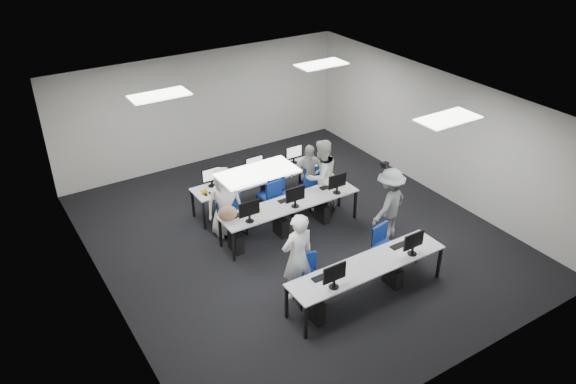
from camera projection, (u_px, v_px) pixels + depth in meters
room at (296, 175)px, 11.50m from camera, size 9.00×9.02×3.00m
ceiling_panels at (296, 106)px, 10.77m from camera, size 5.20×4.60×0.02m
desk_front at (368, 267)px, 10.14m from camera, size 3.20×0.70×0.73m
desk_mid at (291, 205)px, 12.05m from camera, size 3.20×0.70×0.73m
desk_back at (258, 179)px, 13.08m from camera, size 3.20×0.70×0.73m
equipment_front at (359, 285)px, 10.19m from camera, size 2.51×0.41×1.19m
equipment_mid at (284, 220)px, 12.11m from camera, size 2.91×0.41×1.19m
equipment_back at (265, 188)px, 13.34m from camera, size 2.91×0.41×1.19m
chair_0 at (308, 288)px, 10.23m from camera, size 0.56×0.59×0.93m
chair_1 at (385, 255)px, 11.12m from camera, size 0.53×0.56×0.92m
chair_2 at (232, 223)px, 12.13m from camera, size 0.58×0.61×0.94m
chair_3 at (281, 204)px, 12.82m from camera, size 0.47×0.51×0.94m
chair_4 at (315, 195)px, 13.20m from camera, size 0.55×0.58×0.93m
chair_5 at (229, 216)px, 12.45m from camera, size 0.52×0.55×0.84m
chair_6 at (270, 202)px, 12.95m from camera, size 0.47×0.51×0.89m
chair_7 at (309, 195)px, 13.28m from camera, size 0.55×0.57×0.84m
handbag at (228, 213)px, 11.35m from camera, size 0.46×0.38×0.32m
student_0 at (298, 257)px, 10.05m from camera, size 0.65×0.43×1.78m
student_1 at (321, 176)px, 12.82m from camera, size 0.92×0.75×1.74m
student_2 at (224, 202)px, 11.92m from camera, size 0.83×0.58×1.60m
student_3 at (308, 174)px, 13.16m from camera, size 0.93×0.55×1.48m
photographer at (389, 204)px, 11.80m from camera, size 1.19×0.90×1.63m
dslr_camera at (385, 165)px, 11.47m from camera, size 0.19×0.21×0.10m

